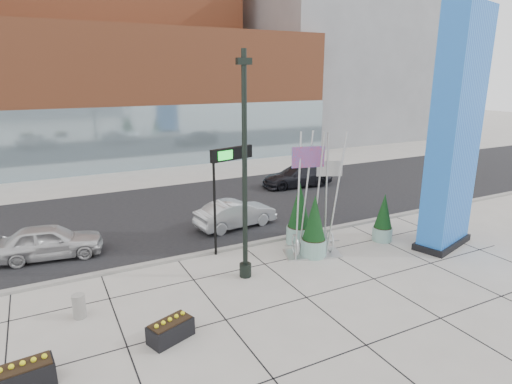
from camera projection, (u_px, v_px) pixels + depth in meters
name	position (u px, v px, depth m)	size (l,w,h in m)	color
ground	(267.00, 291.00, 15.00)	(160.00, 160.00, 0.00)	#9E9991
street_asphalt	(180.00, 212.00, 23.57)	(80.00, 12.00, 0.02)	black
curb_edge	(222.00, 250.00, 18.42)	(80.00, 0.30, 0.12)	gray
tower_podium	(128.00, 97.00, 37.12)	(34.00, 10.00, 11.00)	#AB5531
tower_glass_front	(144.00, 138.00, 33.81)	(34.00, 0.60, 5.00)	#8CA5B2
building_grey_parking	(329.00, 60.00, 51.52)	(20.00, 18.00, 18.00)	slate
blue_pylon	(455.00, 136.00, 17.82)	(3.27, 2.14, 10.06)	blue
lamp_post	(245.00, 191.00, 15.25)	(0.53, 0.45, 8.18)	black
public_art_sculpture	(314.00, 224.00, 17.75)	(2.55, 1.80, 5.24)	silver
concrete_bollard	(79.00, 306.00, 13.31)	(0.40, 0.40, 0.77)	gray
overhead_street_sign	(231.00, 164.00, 17.41)	(2.08, 0.74, 4.47)	black
round_planter_east	(383.00, 219.00, 19.36)	(0.89, 0.89, 2.22)	#85B3A9
round_planter_mid	(314.00, 228.00, 17.63)	(1.06, 1.06, 2.65)	#85B3A9
round_planter_west	(299.00, 215.00, 18.98)	(1.12, 1.12, 2.80)	#85B3A9
box_planter_north	(24.00, 375.00, 10.33)	(1.40, 0.80, 0.74)	black
box_planter_south	(171.00, 329.00, 12.21)	(1.42, 1.04, 0.70)	black
car_white_west	(50.00, 242.00, 17.59)	(1.67, 4.14, 1.41)	silver
car_silver_mid	(236.00, 214.00, 21.17)	(1.43, 4.10, 1.35)	#B3B6BB
car_dark_east	(297.00, 176.00, 28.90)	(1.97, 4.83, 1.40)	black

